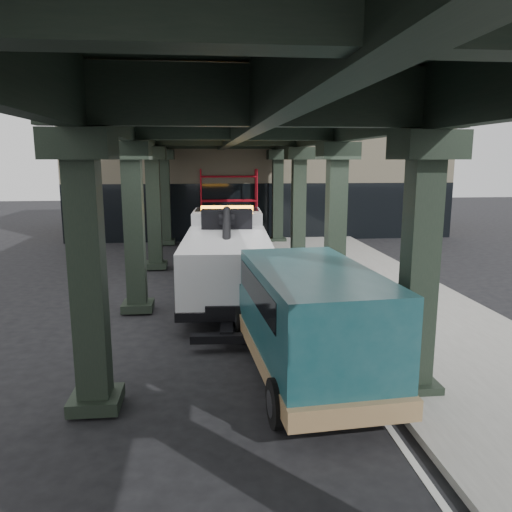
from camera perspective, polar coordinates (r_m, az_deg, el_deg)
ground at (r=13.54m, az=0.18°, el=-8.44°), size 90.00×90.00×0.00m
sidewalk at (r=16.44m, az=15.25°, el=-5.05°), size 5.00×40.00×0.15m
lane_stripe at (r=15.68m, az=5.60°, el=-5.75°), size 0.12×38.00×0.01m
viaduct at (r=14.76m, az=-2.27°, el=14.69°), size 7.40×32.00×6.40m
building at (r=32.88m, az=-0.11°, el=10.09°), size 22.00×10.00×8.00m
scaffolding at (r=27.48m, az=-3.13°, el=5.96°), size 3.08×0.88×4.00m
tow_truck at (r=16.84m, az=-3.32°, el=0.49°), size 3.06×9.17×2.96m
towed_van at (r=10.44m, az=5.89°, el=-7.00°), size 2.75×6.07×2.40m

